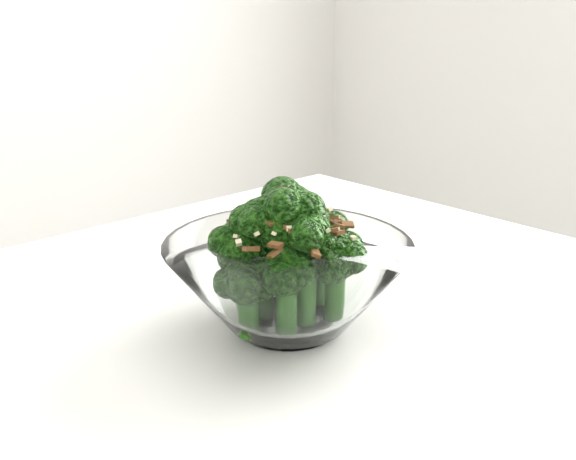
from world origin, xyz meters
TOP-DOWN VIEW (x-y plane):
  - broccoli_dish at (0.17, 0.04)m, footprint 0.20×0.20m

SIDE VIEW (x-z plane):
  - broccoli_dish at x=0.17m, z-range 0.74..0.86m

